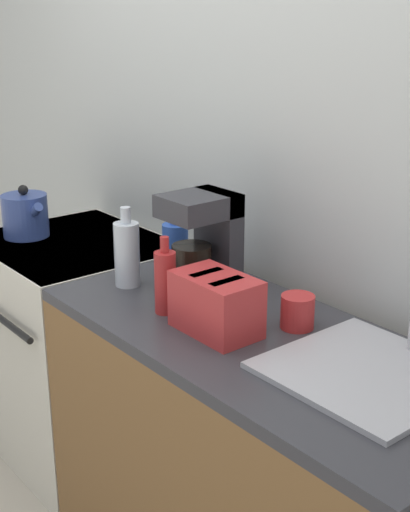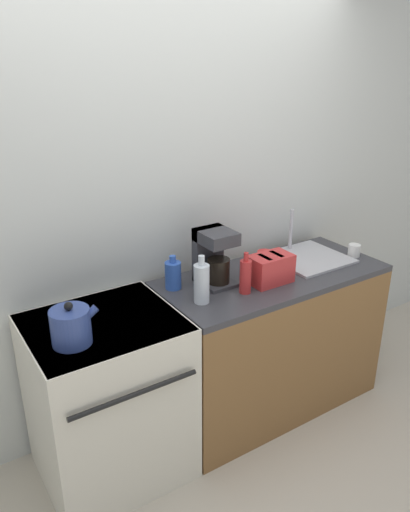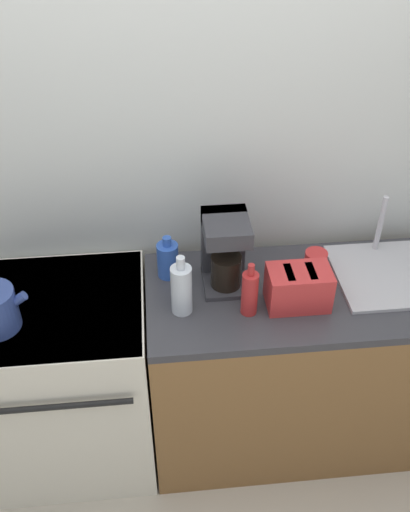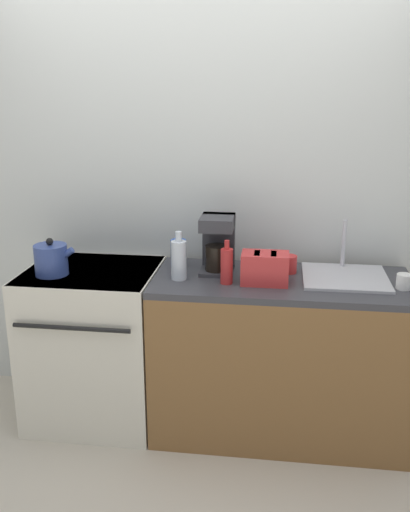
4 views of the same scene
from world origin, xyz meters
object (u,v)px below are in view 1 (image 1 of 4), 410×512
object	(u,v)px
bottle_clear	(127,253)
coffee_maker	(204,240)
cup_red	(297,312)
stove	(80,346)
toaster	(216,304)
bottle_blue	(175,245)
bottle_red	(165,281)
kettle	(25,215)

from	to	relation	value
bottle_clear	coffee_maker	bearing A→B (deg)	42.02
coffee_maker	cup_red	distance (m)	0.41
stove	toaster	size ratio (longest dim) A/B	3.73
toaster	coffee_maker	bearing A→B (deg)	146.81
coffee_maker	bottle_clear	distance (m)	0.26
coffee_maker	bottle_blue	xyz separation A→B (m)	(-0.23, 0.06, -0.08)
stove	coffee_maker	bearing A→B (deg)	6.80
bottle_red	bottle_blue	size ratio (longest dim) A/B	1.21
coffee_maker	cup_red	size ratio (longest dim) A/B	3.29
toaster	bottle_red	world-z (taller)	bottle_red
bottle_blue	kettle	bearing A→B (deg)	-159.64
toaster	bottle_red	bearing A→B (deg)	-171.68
kettle	cup_red	xyz separation A→B (m)	(1.27, 0.21, -0.04)
coffee_maker	toaster	bearing A→B (deg)	-33.19
toaster	coffee_maker	distance (m)	0.33
stove	cup_red	size ratio (longest dim) A/B	9.52
cup_red	kettle	bearing A→B (deg)	-170.74
kettle	bottle_red	distance (m)	0.96
stove	cup_red	xyz separation A→B (m)	(1.09, 0.10, 0.49)
bottle_clear	toaster	bearing A→B (deg)	-0.79
stove	coffee_maker	size ratio (longest dim) A/B	2.90
kettle	bottle_blue	size ratio (longest dim) A/B	1.17
bottle_clear	cup_red	bearing A→B (deg)	18.09
coffee_maker	bottle_red	size ratio (longest dim) A/B	1.35
coffee_maker	bottle_blue	bearing A→B (deg)	166.37
bottle_red	cup_red	distance (m)	0.39
bottle_blue	cup_red	xyz separation A→B (m)	(0.62, -0.04, -0.03)
kettle	bottle_red	xyz separation A→B (m)	(0.95, -0.02, 0.01)
coffee_maker	bottle_blue	world-z (taller)	coffee_maker
bottle_clear	bottle_blue	xyz separation A→B (m)	(-0.04, 0.22, -0.03)
bottle_clear	cup_red	world-z (taller)	bottle_clear
toaster	bottle_clear	xyz separation A→B (m)	(-0.45, 0.01, 0.03)
kettle	bottle_red	size ratio (longest dim) A/B	0.96
toaster	bottle_clear	distance (m)	0.45
coffee_maker	bottle_red	xyz separation A→B (m)	(0.07, -0.20, -0.07)
stove	kettle	distance (m)	0.57
bottle_blue	cup_red	world-z (taller)	bottle_blue
toaster	cup_red	bearing A→B (deg)	57.88
stove	bottle_blue	world-z (taller)	bottle_blue
bottle_blue	cup_red	bearing A→B (deg)	-3.32
bottle_clear	bottle_red	xyz separation A→B (m)	(0.26, -0.03, -0.01)
stove	toaster	world-z (taller)	toaster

